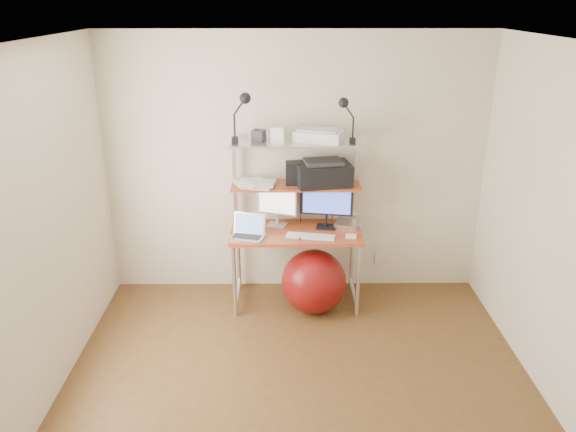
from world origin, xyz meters
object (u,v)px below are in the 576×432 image
monitor_black (326,202)px  laptop (248,232)px  exercise_ball (314,282)px  printer (323,173)px  monitor_silver (277,203)px

monitor_black → laptop: 0.77m
monitor_black → exercise_ball: (-0.12, -0.26, -0.69)m
laptop → printer: (0.68, 0.24, 0.48)m
printer → monitor_silver: bearing=167.6°
monitor_silver → exercise_ball: bearing=-25.2°
monitor_black → printer: size_ratio=0.91×
monitor_black → exercise_ball: 0.74m
monitor_silver → monitor_black: (0.46, -0.05, 0.02)m
monitor_black → printer: 0.28m
monitor_silver → printer: bearing=14.6°
monitor_silver → monitor_black: 0.46m
printer → monitor_black: bearing=-48.8°
monitor_silver → printer: size_ratio=0.79×
laptop → exercise_ball: size_ratio=0.58×
monitor_silver → laptop: 0.41m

